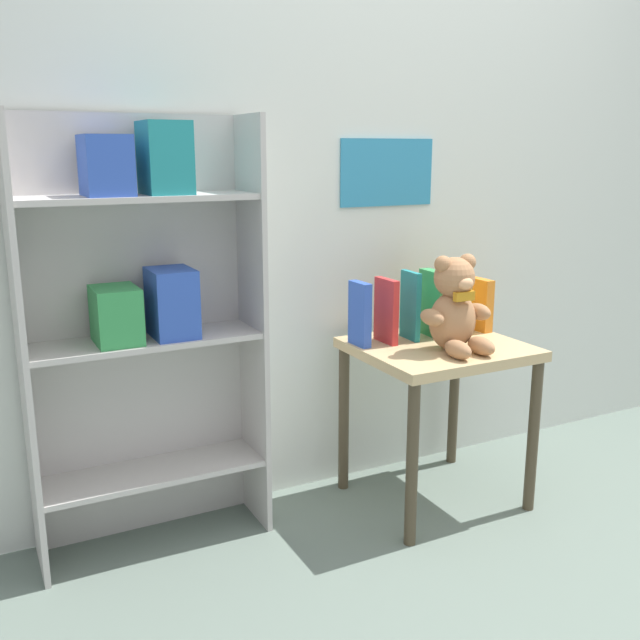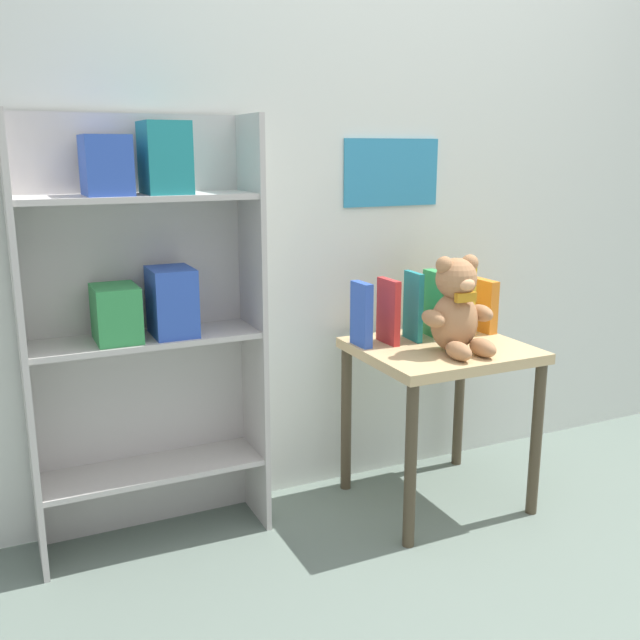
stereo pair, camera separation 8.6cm
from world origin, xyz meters
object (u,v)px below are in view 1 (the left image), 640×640
(book_standing_blue, at_px, (360,314))
(book_standing_yellow, at_px, (458,298))
(book_standing_teal, at_px, (410,306))
(teddy_bear, at_px, (455,308))
(bookshelf_side, at_px, (142,307))
(book_standing_green, at_px, (433,303))
(book_standing_red, at_px, (386,311))
(book_standing_orange, at_px, (478,304))
(display_table, at_px, (438,369))

(book_standing_blue, distance_m, book_standing_yellow, 0.42)
(book_standing_teal, bearing_deg, teddy_bear, -73.13)
(bookshelf_side, distance_m, book_standing_green, 1.06)
(book_standing_red, relative_size, book_standing_orange, 1.16)
(bookshelf_side, xyz_separation_m, book_standing_orange, (1.26, -0.10, -0.10))
(book_standing_blue, xyz_separation_m, book_standing_yellow, (0.42, -0.02, 0.02))
(book_standing_blue, bearing_deg, book_standing_red, -7.16)
(book_standing_yellow, relative_size, book_standing_orange, 1.35)
(book_standing_green, bearing_deg, book_standing_orange, 1.14)
(bookshelf_side, relative_size, book_standing_green, 5.67)
(book_standing_green, xyz_separation_m, book_standing_orange, (0.21, -0.00, -0.02))
(display_table, xyz_separation_m, book_standing_teal, (-0.05, 0.11, 0.22))
(bookshelf_side, relative_size, teddy_bear, 4.17)
(book_standing_blue, bearing_deg, book_standing_orange, -3.10)
(book_standing_blue, bearing_deg, book_standing_green, -3.15)
(bookshelf_side, bearing_deg, teddy_bear, -16.51)
(book_standing_teal, bearing_deg, book_standing_red, -177.38)
(book_standing_red, xyz_separation_m, book_standing_orange, (0.42, 0.00, -0.02))
(book_standing_green, distance_m, book_standing_orange, 0.21)
(book_standing_blue, height_order, book_standing_red, book_standing_red)
(book_standing_green, height_order, book_standing_yellow, book_standing_yellow)
(book_standing_yellow, bearing_deg, book_standing_green, 174.33)
(teddy_bear, relative_size, book_standing_yellow, 1.23)
(bookshelf_side, distance_m, book_standing_blue, 0.75)
(display_table, height_order, book_standing_teal, book_standing_teal)
(bookshelf_side, height_order, book_standing_green, bookshelf_side)
(book_standing_red, bearing_deg, display_table, -36.42)
(book_standing_green, bearing_deg, teddy_bear, -103.22)
(teddy_bear, height_order, book_standing_red, teddy_bear)
(book_standing_blue, relative_size, book_standing_orange, 1.14)
(display_table, xyz_separation_m, book_standing_green, (0.05, 0.11, 0.22))
(book_standing_blue, bearing_deg, display_table, -26.62)
(teddy_bear, xyz_separation_m, book_standing_teal, (-0.05, 0.20, -0.03))
(bookshelf_side, xyz_separation_m, teddy_bear, (1.00, -0.30, -0.04))
(book_standing_teal, bearing_deg, display_table, -61.96)
(bookshelf_side, relative_size, book_standing_teal, 5.54)
(book_standing_green, xyz_separation_m, book_standing_yellow, (0.10, -0.01, 0.01))
(book_standing_teal, distance_m, book_standing_yellow, 0.21)
(bookshelf_side, xyz_separation_m, book_standing_red, (0.84, -0.10, -0.08))
(teddy_bear, xyz_separation_m, book_standing_orange, (0.26, 0.20, -0.05))
(book_standing_red, xyz_separation_m, book_standing_yellow, (0.31, -0.01, 0.02))
(book_standing_green, bearing_deg, book_standing_red, -176.97)
(teddy_bear, relative_size, book_standing_orange, 1.66)
(book_standing_red, xyz_separation_m, book_standing_green, (0.21, 0.00, 0.01))
(bookshelf_side, bearing_deg, book_standing_blue, -7.03)
(bookshelf_side, distance_m, book_standing_teal, 0.96)
(book_standing_blue, height_order, book_standing_green, book_standing_green)
(book_standing_teal, distance_m, book_standing_orange, 0.31)
(book_standing_red, distance_m, book_standing_teal, 0.10)
(book_standing_blue, bearing_deg, bookshelf_side, 170.81)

